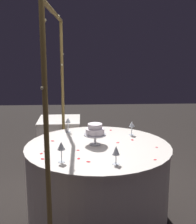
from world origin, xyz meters
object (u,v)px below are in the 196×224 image
at_px(tiered_cake, 95,131).
at_px(wine_glass_0, 61,147).
at_px(wine_glass_1, 116,151).
at_px(wine_glass_3, 132,125).
at_px(decorative_arch, 56,91).
at_px(side_table, 60,146).
at_px(main_table, 98,182).
at_px(wine_glass_2, 68,121).

bearing_deg(tiered_cake, wine_glass_0, 145.76).
xyz_separation_m(wine_glass_1, wine_glass_3, (0.82, -0.26, 0.00)).
xyz_separation_m(decorative_arch, tiered_cake, (0.03, -0.36, -0.40)).
xyz_separation_m(decorative_arch, side_table, (1.16, 0.07, -0.93)).
height_order(side_table, wine_glass_1, wine_glass_1).
relative_size(main_table, wine_glass_2, 8.65).
distance_m(main_table, wine_glass_3, 0.71).
bearing_deg(wine_glass_1, wine_glass_0, 81.37).
bearing_deg(wine_glass_0, tiered_cake, -34.24).
bearing_deg(wine_glass_3, decorative_arch, 113.71).
bearing_deg(wine_glass_3, tiered_cake, 126.97).
height_order(wine_glass_0, wine_glass_3, wine_glass_0).
xyz_separation_m(side_table, wine_glass_0, (-1.57, -0.13, 0.53)).
bearing_deg(wine_glass_1, decorative_arch, 46.89).
bearing_deg(decorative_arch, side_table, 3.61).
distance_m(tiered_cake, wine_glass_3, 0.52).
distance_m(tiered_cake, wine_glass_1, 0.53).
distance_m(side_table, wine_glass_1, 1.81).
bearing_deg(main_table, side_table, 21.74).
xyz_separation_m(side_table, wine_glass_1, (-1.64, -0.58, 0.50)).
relative_size(tiered_cake, wine_glass_0, 1.23).
bearing_deg(main_table, decorative_arch, 90.15).
xyz_separation_m(tiered_cake, wine_glass_2, (0.45, 0.28, -0.01)).
bearing_deg(wine_glass_2, main_table, -147.21).
distance_m(decorative_arch, wine_glass_2, 0.64).
distance_m(side_table, tiered_cake, 1.32).
relative_size(decorative_arch, side_table, 2.67).
bearing_deg(wine_glass_2, wine_glass_3, -101.70).
bearing_deg(wine_glass_0, wine_glass_2, -1.07).
bearing_deg(tiered_cake, wine_glass_3, -53.03).
height_order(wine_glass_2, wine_glass_3, wine_glass_2).
xyz_separation_m(side_table, tiered_cake, (-1.13, -0.43, 0.53)).
height_order(side_table, wine_glass_0, wine_glass_0).
relative_size(tiered_cake, wine_glass_2, 1.34).
bearing_deg(wine_glass_1, tiered_cake, 16.57).
distance_m(wine_glass_0, wine_glass_1, 0.46).
height_order(decorative_arch, wine_glass_1, decorative_arch).
xyz_separation_m(wine_glass_1, wine_glass_2, (0.96, 0.43, 0.01)).
height_order(main_table, wine_glass_0, wine_glass_0).
relative_size(main_table, wine_glass_0, 7.96).
bearing_deg(side_table, wine_glass_3, -134.08).
distance_m(main_table, wine_glass_0, 0.74).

